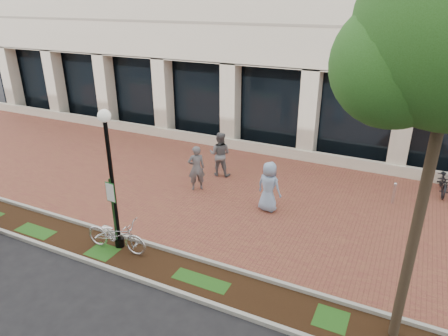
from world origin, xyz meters
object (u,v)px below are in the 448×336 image
at_px(parking_sign, 112,205).
at_px(lamppost, 111,174).
at_px(pedestrian_left, 196,168).
at_px(pedestrian_mid, 220,154).
at_px(pedestrian_right, 269,187).
at_px(locked_bicycle, 116,235).
at_px(bollard, 394,193).

xyz_separation_m(parking_sign, lamppost, (0.02, 0.10, 0.96)).
bearing_deg(parking_sign, pedestrian_left, 92.41).
distance_m(lamppost, pedestrian_mid, 6.38).
bearing_deg(pedestrian_right, pedestrian_mid, -22.79).
bearing_deg(lamppost, pedestrian_right, 51.53).
relative_size(pedestrian_left, pedestrian_mid, 0.96).
bearing_deg(parking_sign, locked_bicycle, -39.79).
xyz_separation_m(pedestrian_mid, bollard, (6.95, 0.48, -0.53)).
bearing_deg(pedestrian_mid, pedestrian_right, 135.80).
height_order(lamppost, pedestrian_mid, lamppost).
relative_size(lamppost, locked_bicycle, 2.13).
xyz_separation_m(locked_bicycle, pedestrian_right, (3.25, 4.35, 0.39)).
bearing_deg(parking_sign, lamppost, 85.37).
xyz_separation_m(lamppost, bollard, (7.32, 6.68, -2.02)).
distance_m(pedestrian_left, pedestrian_right, 3.16).
xyz_separation_m(parking_sign, pedestrian_left, (0.19, 4.62, -0.57)).
xyz_separation_m(parking_sign, bollard, (7.34, 6.77, -1.06)).
height_order(parking_sign, locked_bicycle, parking_sign).
bearing_deg(bollard, pedestrian_left, -163.25).
height_order(parking_sign, bollard, parking_sign).
distance_m(parking_sign, locked_bicycle, 0.96).
height_order(parking_sign, pedestrian_left, parking_sign).
height_order(locked_bicycle, bollard, locked_bicycle).
bearing_deg(pedestrian_mid, parking_sign, 76.77).
bearing_deg(pedestrian_left, parking_sign, 47.52).
relative_size(pedestrian_left, bollard, 2.16).
height_order(pedestrian_right, bollard, pedestrian_right).
distance_m(pedestrian_left, pedestrian_mid, 1.68).
bearing_deg(pedestrian_left, locked_bicycle, 48.55).
height_order(locked_bicycle, pedestrian_left, pedestrian_left).
relative_size(parking_sign, lamppost, 0.54).
xyz_separation_m(lamppost, pedestrian_left, (0.17, 4.52, -1.53)).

